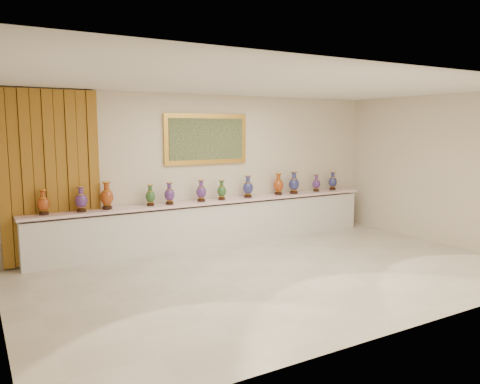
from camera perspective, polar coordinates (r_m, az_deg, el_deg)
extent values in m
plane|color=beige|center=(7.70, 4.73, -9.86)|extent=(8.00, 8.00, 0.00)
plane|color=beige|center=(9.53, -3.81, 2.76)|extent=(8.00, 0.00, 8.00)
plane|color=beige|center=(10.21, 23.58, 2.47)|extent=(0.00, 5.00, 5.00)
plane|color=white|center=(7.37, 4.99, 12.98)|extent=(8.00, 8.00, 0.00)
cube|color=#A57023|center=(8.57, -22.09, 1.65)|extent=(1.64, 0.14, 2.95)
cube|color=gold|center=(9.43, -4.14, 6.46)|extent=(1.80, 0.06, 1.00)
cube|color=black|center=(9.40, -4.04, 6.45)|extent=(1.62, 0.02, 0.82)
cube|color=white|center=(9.48, -3.13, -3.94)|extent=(7.20, 0.42, 0.81)
cube|color=#F6CFD0|center=(9.38, -3.10, -1.15)|extent=(7.28, 0.48, 0.05)
cylinder|color=black|center=(8.44, -22.79, -2.44)|extent=(0.15, 0.15, 0.04)
cone|color=gold|center=(8.43, -22.81, -2.12)|extent=(0.13, 0.13, 0.03)
ellipsoid|color=#800207|center=(8.41, -22.85, -1.33)|extent=(0.20, 0.20, 0.25)
cylinder|color=gold|center=(8.40, -22.89, -0.62)|extent=(0.14, 0.14, 0.01)
cylinder|color=#800207|center=(8.39, -22.91, -0.25)|extent=(0.08, 0.08, 0.09)
cone|color=#800207|center=(8.39, -22.93, 0.16)|extent=(0.14, 0.14, 0.03)
cylinder|color=gold|center=(8.38, -22.94, 0.28)|extent=(0.14, 0.14, 0.01)
cylinder|color=black|center=(8.51, -18.75, -2.15)|extent=(0.16, 0.16, 0.04)
cone|color=gold|center=(8.50, -18.76, -1.83)|extent=(0.14, 0.14, 0.03)
ellipsoid|color=#230F51|center=(8.48, -18.80, -1.00)|extent=(0.27, 0.27, 0.26)
cylinder|color=gold|center=(8.47, -18.83, -0.26)|extent=(0.14, 0.14, 0.01)
cylinder|color=#230F51|center=(8.46, -18.85, 0.12)|extent=(0.08, 0.08, 0.09)
cone|color=#230F51|center=(8.45, -18.86, 0.55)|extent=(0.14, 0.14, 0.03)
cylinder|color=gold|center=(8.45, -18.87, 0.67)|extent=(0.15, 0.15, 0.01)
cylinder|color=black|center=(8.65, -15.88, -1.87)|extent=(0.17, 0.17, 0.05)
cone|color=gold|center=(8.64, -15.89, -1.52)|extent=(0.15, 0.15, 0.03)
ellipsoid|color=#800207|center=(8.62, -15.93, -0.62)|extent=(0.26, 0.26, 0.29)
cylinder|color=gold|center=(8.60, -15.96, 0.18)|extent=(0.16, 0.16, 0.01)
cylinder|color=#800207|center=(8.59, -15.97, 0.60)|extent=(0.09, 0.09, 0.10)
cone|color=#800207|center=(8.59, -15.99, 1.07)|extent=(0.16, 0.16, 0.04)
cylinder|color=gold|center=(8.58, -15.99, 1.19)|extent=(0.16, 0.16, 0.01)
cylinder|color=black|center=(8.85, -10.85, -1.53)|extent=(0.14, 0.14, 0.04)
cone|color=gold|center=(8.85, -10.86, -1.25)|extent=(0.12, 0.12, 0.03)
ellipsoid|color=black|center=(8.83, -10.88, -0.55)|extent=(0.18, 0.18, 0.23)
cylinder|color=gold|center=(8.82, -10.89, 0.07)|extent=(0.13, 0.13, 0.01)
cylinder|color=black|center=(8.81, -10.90, 0.39)|extent=(0.07, 0.07, 0.08)
cone|color=black|center=(8.80, -10.91, 0.76)|extent=(0.13, 0.13, 0.03)
cylinder|color=gold|center=(8.80, -10.91, 0.86)|extent=(0.13, 0.13, 0.01)
cylinder|color=black|center=(8.94, -8.57, -1.37)|extent=(0.15, 0.15, 0.04)
cone|color=gold|center=(8.94, -8.58, -1.08)|extent=(0.13, 0.13, 0.03)
ellipsoid|color=#230F51|center=(8.92, -8.59, -0.34)|extent=(0.22, 0.22, 0.24)
cylinder|color=gold|center=(8.91, -8.61, 0.32)|extent=(0.13, 0.13, 0.01)
cylinder|color=#230F51|center=(8.90, -8.61, 0.66)|extent=(0.08, 0.08, 0.09)
cone|color=#230F51|center=(8.89, -8.62, 1.05)|extent=(0.13, 0.13, 0.03)
cylinder|color=gold|center=(8.89, -8.62, 1.15)|extent=(0.14, 0.14, 0.01)
cylinder|color=black|center=(9.23, -4.74, -1.03)|extent=(0.15, 0.15, 0.04)
cone|color=gold|center=(9.22, -4.75, -0.74)|extent=(0.13, 0.13, 0.03)
ellipsoid|color=#230F51|center=(9.21, -4.75, 0.00)|extent=(0.26, 0.26, 0.25)
cylinder|color=gold|center=(9.19, -4.76, 0.65)|extent=(0.14, 0.14, 0.01)
cylinder|color=#230F51|center=(9.19, -4.77, 0.99)|extent=(0.08, 0.08, 0.09)
cone|color=#230F51|center=(9.18, -4.77, 1.37)|extent=(0.14, 0.14, 0.03)
cylinder|color=gold|center=(9.18, -4.77, 1.47)|extent=(0.14, 0.14, 0.01)
cylinder|color=black|center=(9.42, -2.25, -0.84)|extent=(0.14, 0.14, 0.04)
cone|color=gold|center=(9.42, -2.25, -0.57)|extent=(0.12, 0.12, 0.03)
ellipsoid|color=black|center=(9.40, -2.25, 0.09)|extent=(0.22, 0.22, 0.23)
cylinder|color=gold|center=(9.39, -2.25, 0.69)|extent=(0.13, 0.13, 0.01)
cylinder|color=black|center=(9.38, -2.25, 0.99)|extent=(0.07, 0.07, 0.08)
cone|color=black|center=(9.38, -2.26, 1.34)|extent=(0.13, 0.13, 0.03)
cylinder|color=gold|center=(9.38, -2.26, 1.43)|extent=(0.13, 0.13, 0.01)
cylinder|color=black|center=(9.73, 0.97, -0.54)|extent=(0.16, 0.16, 0.05)
cone|color=gold|center=(9.72, 0.97, -0.25)|extent=(0.14, 0.14, 0.03)
ellipsoid|color=#0A0C41|center=(9.71, 0.98, 0.50)|extent=(0.26, 0.26, 0.27)
cylinder|color=gold|center=(9.69, 0.98, 1.17)|extent=(0.15, 0.15, 0.01)
cylinder|color=#0A0C41|center=(9.69, 0.98, 1.51)|extent=(0.09, 0.09, 0.10)
cone|color=#0A0C41|center=(9.68, 0.98, 1.90)|extent=(0.15, 0.15, 0.04)
cylinder|color=gold|center=(9.68, 0.98, 2.00)|extent=(0.15, 0.15, 0.01)
cylinder|color=black|center=(10.18, 4.69, -0.19)|extent=(0.17, 0.17, 0.05)
cone|color=gold|center=(10.18, 4.69, 0.10)|extent=(0.15, 0.15, 0.03)
ellipsoid|color=#800207|center=(10.16, 4.70, 0.82)|extent=(0.23, 0.23, 0.27)
cylinder|color=gold|center=(10.15, 4.71, 1.47)|extent=(0.15, 0.15, 0.01)
cylinder|color=#800207|center=(10.14, 4.71, 1.81)|extent=(0.09, 0.09, 0.10)
cone|color=#800207|center=(10.13, 4.72, 2.18)|extent=(0.15, 0.15, 0.04)
cylinder|color=gold|center=(10.13, 4.72, 2.29)|extent=(0.15, 0.15, 0.01)
cylinder|color=black|center=(10.37, 6.57, -0.07)|extent=(0.17, 0.17, 0.05)
cone|color=gold|center=(10.36, 6.58, 0.22)|extent=(0.15, 0.15, 0.03)
ellipsoid|color=#0A0C41|center=(10.34, 6.59, 0.97)|extent=(0.30, 0.30, 0.28)
cylinder|color=gold|center=(10.33, 6.60, 1.63)|extent=(0.16, 0.16, 0.01)
cylinder|color=#0A0C41|center=(10.33, 6.61, 1.97)|extent=(0.09, 0.09, 0.10)
cone|color=#0A0C41|center=(10.32, 6.61, 2.36)|extent=(0.16, 0.16, 0.04)
cylinder|color=gold|center=(10.32, 6.61, 2.46)|extent=(0.16, 0.16, 0.01)
cylinder|color=black|center=(10.83, 9.27, 0.18)|extent=(0.14, 0.14, 0.04)
cone|color=gold|center=(10.82, 9.28, 0.41)|extent=(0.12, 0.12, 0.03)
ellipsoid|color=#230F51|center=(10.81, 9.29, 0.98)|extent=(0.19, 0.19, 0.23)
cylinder|color=gold|center=(10.80, 9.30, 1.48)|extent=(0.12, 0.12, 0.01)
cylinder|color=#230F51|center=(10.79, 9.31, 1.74)|extent=(0.07, 0.07, 0.08)
cone|color=#230F51|center=(10.79, 9.31, 2.04)|extent=(0.12, 0.12, 0.03)
cylinder|color=gold|center=(10.78, 9.32, 2.12)|extent=(0.13, 0.13, 0.01)
cylinder|color=black|center=(11.15, 11.21, 0.37)|extent=(0.15, 0.15, 0.04)
cone|color=gold|center=(11.15, 11.21, 0.60)|extent=(0.13, 0.13, 0.03)
ellipsoid|color=#0A0C41|center=(11.14, 11.23, 1.21)|extent=(0.24, 0.24, 0.25)
cylinder|color=gold|center=(11.12, 11.24, 1.74)|extent=(0.14, 0.14, 0.01)
cylinder|color=#0A0C41|center=(11.12, 11.25, 2.02)|extent=(0.08, 0.08, 0.09)
cone|color=#0A0C41|center=(11.11, 11.26, 2.33)|extent=(0.14, 0.14, 0.03)
cylinder|color=gold|center=(11.11, 11.26, 2.42)|extent=(0.14, 0.14, 0.01)
cube|color=white|center=(8.53, -15.42, -2.14)|extent=(0.10, 0.06, 0.00)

